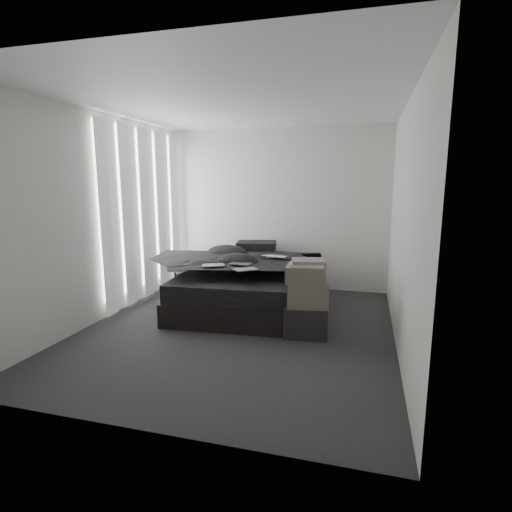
% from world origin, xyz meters
% --- Properties ---
extents(floor, '(3.60, 4.20, 0.01)m').
position_xyz_m(floor, '(0.00, 0.00, 0.00)').
color(floor, '#2B2C2E').
rests_on(floor, ground).
extents(ceiling, '(3.60, 4.20, 0.01)m').
position_xyz_m(ceiling, '(0.00, 0.00, 2.60)').
color(ceiling, white).
rests_on(ceiling, ground).
extents(wall_back, '(3.60, 0.01, 2.60)m').
position_xyz_m(wall_back, '(0.00, 2.10, 1.30)').
color(wall_back, silver).
rests_on(wall_back, ground).
extents(wall_front, '(3.60, 0.01, 2.60)m').
position_xyz_m(wall_front, '(0.00, -2.10, 1.30)').
color(wall_front, silver).
rests_on(wall_front, ground).
extents(wall_left, '(0.01, 4.20, 2.60)m').
position_xyz_m(wall_left, '(-1.80, 0.00, 1.30)').
color(wall_left, silver).
rests_on(wall_left, ground).
extents(wall_right, '(0.01, 4.20, 2.60)m').
position_xyz_m(wall_right, '(1.80, 0.00, 1.30)').
color(wall_right, silver).
rests_on(wall_right, ground).
extents(window_left, '(0.02, 2.00, 2.30)m').
position_xyz_m(window_left, '(-1.78, 0.90, 1.35)').
color(window_left, white).
rests_on(window_left, wall_left).
extents(curtain_left, '(0.06, 2.12, 2.48)m').
position_xyz_m(curtain_left, '(-1.73, 0.90, 1.28)').
color(curtain_left, white).
rests_on(curtain_left, wall_left).
extents(bed, '(1.79, 2.28, 0.29)m').
position_xyz_m(bed, '(-0.20, 0.87, 0.15)').
color(bed, black).
rests_on(bed, floor).
extents(mattress, '(1.73, 2.21, 0.23)m').
position_xyz_m(mattress, '(-0.20, 0.87, 0.41)').
color(mattress, black).
rests_on(mattress, bed).
extents(duvet, '(1.73, 1.96, 0.25)m').
position_xyz_m(duvet, '(-0.19, 0.82, 0.65)').
color(duvet, black).
rests_on(duvet, mattress).
extents(pillow_lower, '(0.68, 0.49, 0.15)m').
position_xyz_m(pillow_lower, '(-0.31, 1.71, 0.60)').
color(pillow_lower, black).
rests_on(pillow_lower, mattress).
extents(pillow_upper, '(0.68, 0.52, 0.14)m').
position_xyz_m(pillow_upper, '(-0.24, 1.70, 0.74)').
color(pillow_upper, black).
rests_on(pillow_upper, pillow_lower).
extents(laptop, '(0.39, 0.30, 0.03)m').
position_xyz_m(laptop, '(0.20, 0.96, 0.79)').
color(laptop, silver).
rests_on(laptop, duvet).
extents(comic_a, '(0.32, 0.28, 0.01)m').
position_xyz_m(comic_a, '(-0.42, 0.28, 0.78)').
color(comic_a, black).
rests_on(comic_a, duvet).
extents(comic_b, '(0.30, 0.21, 0.01)m').
position_xyz_m(comic_b, '(-0.12, 0.46, 0.79)').
color(comic_b, black).
rests_on(comic_b, duvet).
extents(comic_c, '(0.33, 0.31, 0.01)m').
position_xyz_m(comic_c, '(0.04, 0.15, 0.80)').
color(comic_c, black).
rests_on(comic_c, duvet).
extents(side_stand, '(0.42, 0.42, 0.66)m').
position_xyz_m(side_stand, '(-1.08, 0.88, 0.33)').
color(side_stand, black).
rests_on(side_stand, floor).
extents(papers, '(0.30, 0.27, 0.01)m').
position_xyz_m(papers, '(-1.06, 0.87, 0.67)').
color(papers, white).
rests_on(papers, side_stand).
extents(floor_books, '(0.22, 0.26, 0.16)m').
position_xyz_m(floor_books, '(-1.21, 0.84, 0.08)').
color(floor_books, black).
rests_on(floor_books, floor).
extents(box_lower, '(0.53, 0.43, 0.36)m').
position_xyz_m(box_lower, '(0.81, 0.01, 0.18)').
color(box_lower, black).
rests_on(box_lower, floor).
extents(box_mid, '(0.51, 0.44, 0.27)m').
position_xyz_m(box_mid, '(0.82, -0.00, 0.50)').
color(box_mid, '#5E564A').
rests_on(box_mid, box_lower).
extents(box_upper, '(0.45, 0.37, 0.19)m').
position_xyz_m(box_upper, '(0.80, 0.00, 0.73)').
color(box_upper, '#5E564A').
rests_on(box_upper, box_mid).
extents(art_book_white, '(0.40, 0.34, 0.04)m').
position_xyz_m(art_book_white, '(0.81, 0.01, 0.84)').
color(art_book_white, silver).
rests_on(art_book_white, box_upper).
extents(art_book_snake, '(0.41, 0.36, 0.03)m').
position_xyz_m(art_book_snake, '(0.82, -0.00, 0.88)').
color(art_book_snake, silver).
rests_on(art_book_snake, art_book_white).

